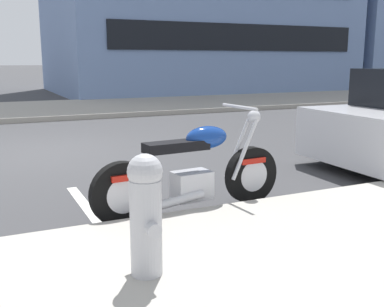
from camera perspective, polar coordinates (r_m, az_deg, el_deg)
name	(u,v)px	position (r m, az deg, el deg)	size (l,w,h in m)	color
ground_plane	(44,153)	(8.56, -17.68, 0.11)	(260.00, 260.00, 0.00)	#3D3D3F
sidewalk_far_curb	(324,97)	(19.97, 15.93, 6.62)	(120.00, 5.00, 0.14)	gray
parking_stall_stripe	(91,213)	(5.10, -12.27, -7.13)	(0.12, 2.20, 0.01)	silver
parked_motorcycle	(194,174)	(4.87, 0.22, -2.50)	(2.20, 0.62, 1.12)	black
fire_hydrant	(146,212)	(3.19, -5.70, -7.11)	(0.24, 0.36, 0.85)	#B7B7BC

